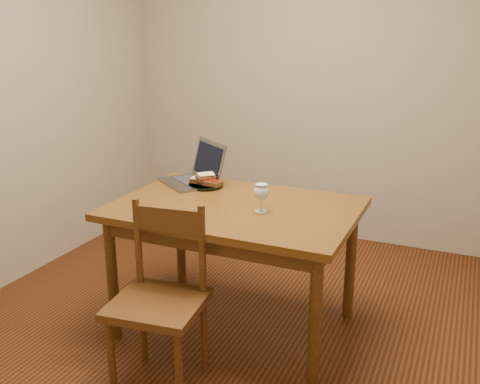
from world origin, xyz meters
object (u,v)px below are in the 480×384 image
at_px(plate, 206,185).
at_px(laptop, 197,172).
at_px(milk_glass, 261,198).
at_px(table, 235,220).
at_px(chair, 159,291).

height_order(plate, laptop, laptop).
relative_size(plate, laptop, 0.46).
xyz_separation_m(plate, milk_glass, (0.48, -0.29, 0.07)).
bearing_deg(milk_glass, table, 164.42).
distance_m(plate, milk_glass, 0.56).
bearing_deg(table, plate, 141.47).
bearing_deg(laptop, table, -2.34).
bearing_deg(table, laptop, 142.16).
bearing_deg(chair, laptop, 100.24).
xyz_separation_m(chair, milk_glass, (0.29, 0.55, 0.34)).
xyz_separation_m(table, chair, (-0.12, -0.60, -0.17)).
bearing_deg(milk_glass, chair, -117.78).
relative_size(plate, milk_glass, 1.41).
bearing_deg(plate, table, -38.53).
height_order(table, plate, plate).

